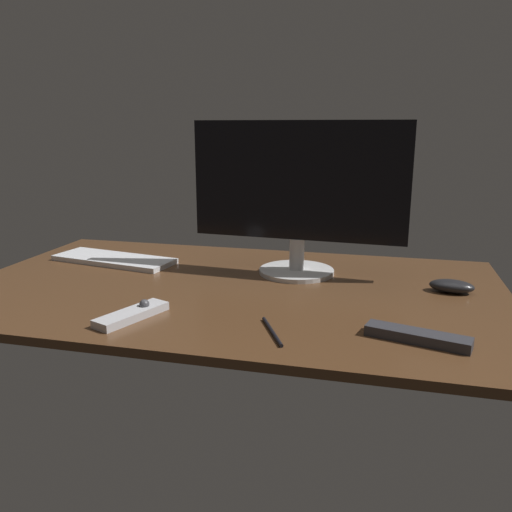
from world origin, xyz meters
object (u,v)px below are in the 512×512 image
monitor (298,193)px  tv_remote (417,336)px  computer_mouse (452,286)px  media_remote (133,314)px  keyboard (114,259)px  pen (272,331)px

monitor → tv_remote: monitor is taller
monitor → computer_mouse: (40.68, -7.73, -21.28)cm
media_remote → tv_remote: 59.48cm
keyboard → pen: size_ratio=2.60×
monitor → media_remote: size_ratio=3.25×
keyboard → tv_remote: tv_remote is taller
media_remote → computer_mouse: bearing=-41.3°
media_remote → monitor: bearing=-12.0°
monitor → keyboard: monitor is taller
media_remote → pen: media_remote is taller
monitor → keyboard: (-56.66, -0.80, -22.14)cm
pen → computer_mouse: bearing=107.5°
tv_remote → monitor: bearing=141.6°
computer_mouse → media_remote: size_ratio=0.59×
media_remote → pen: bearing=-70.2°
computer_mouse → keyboard: bearing=-176.4°
media_remote → tv_remote: bearing=-66.9°
monitor → pen: (2.47, -44.40, -22.52)cm
keyboard → tv_remote: size_ratio=1.91×
computer_mouse → monitor: bearing=176.9°
keyboard → monitor: bearing=10.7°
keyboard → media_remote: bearing=-46.9°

